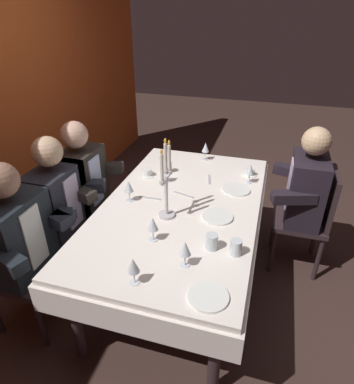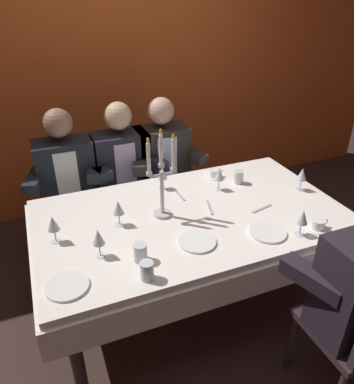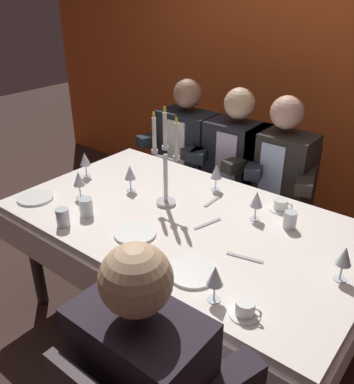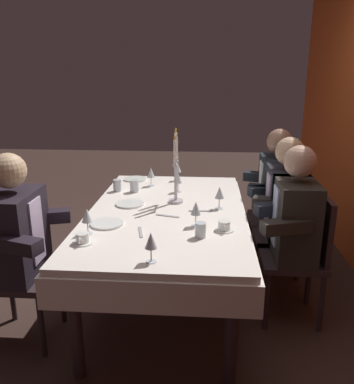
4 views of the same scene
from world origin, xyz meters
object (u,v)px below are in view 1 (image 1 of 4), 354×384
wine_glass_6 (129,187)px  seated_diner_1 (57,202)px  wine_glass_2 (250,170)px  dinner_plate_2 (208,297)px  dinner_plate_1 (236,190)px  coffee_cup_0 (147,173)px  wine_glass_0 (133,266)px  seated_diner_3 (307,189)px  dinner_plate_0 (218,217)px  water_tumbler_2 (236,247)px  dining_table (181,218)px  wine_glass_5 (185,249)px  coffee_cup_1 (250,172)px  water_tumbler_1 (212,242)px  wine_glass_3 (165,169)px  wine_glass_4 (153,224)px  wine_glass_1 (205,148)px  seated_diner_2 (81,181)px  candelabra (166,187)px  seated_diner_0 (16,237)px  water_tumbler_0 (168,167)px

wine_glass_6 → seated_diner_1: bearing=107.8°
wine_glass_2 → dinner_plate_2: bearing=177.1°
dinner_plate_1 → coffee_cup_0: 0.75m
wine_glass_0 → seated_diner_3: (1.32, -0.91, -0.12)m
dinner_plate_0 → seated_diner_1: size_ratio=0.17×
wine_glass_6 → seated_diner_3: bearing=-66.2°
wine_glass_6 → water_tumbler_2: size_ratio=1.69×
dining_table → wine_glass_5: 0.69m
dinner_plate_2 → water_tumbler_2: (0.37, -0.08, 0.04)m
coffee_cup_0 → coffee_cup_1: (0.25, -0.82, 0.00)m
dining_table → wine_glass_0: size_ratio=11.83×
dinner_plate_1 → water_tumbler_1: 0.75m
dining_table → dinner_plate_0: size_ratio=9.19×
wine_glass_3 → wine_glass_6: size_ratio=1.00×
wine_glass_2 → seated_diner_1: size_ratio=0.13×
water_tumbler_1 → seated_diner_1: size_ratio=0.08×
wine_glass_4 → water_tumbler_2: 0.51m
coffee_cup_0 → seated_diner_3: 1.29m
seated_diner_3 → dinner_plate_0: bearing=134.8°
dinner_plate_2 → wine_glass_5: 0.28m
dinner_plate_1 → wine_glass_1: wine_glass_1 is taller
dinner_plate_0 → coffee_cup_1: 0.72m
wine_glass_1 → seated_diner_2: (-0.70, 0.88, -0.12)m
wine_glass_0 → wine_glass_1: same height
dining_table → wine_glass_2: 0.69m
water_tumbler_1 → seated_diner_2: seated_diner_2 is taller
wine_glass_1 → wine_glass_2: 0.56m
dining_table → candelabra: bearing=163.6°
dinner_plate_2 → wine_glass_1: wine_glass_1 is taller
wine_glass_4 → water_tumbler_1: bearing=-86.8°
coffee_cup_1 → seated_diner_0: size_ratio=0.11×
dinner_plate_1 → dining_table: bearing=131.6°
wine_glass_1 → wine_glass_4: size_ratio=1.00×
wine_glass_5 → seated_diner_0: bearing=92.2°
candelabra → dining_table: bearing=-16.4°
seated_diner_1 → seated_diner_2: size_ratio=1.00×
dinner_plate_2 → wine_glass_1: size_ratio=1.26×
wine_glass_6 → seated_diner_3: 1.38m
wine_glass_3 → seated_diner_0: bearing=145.0°
dinner_plate_2 → wine_glass_3: wine_glass_3 is taller
dinner_plate_0 → dinner_plate_1: (0.41, -0.07, 0.00)m
water_tumbler_0 → seated_diner_0: seated_diner_0 is taller
candelabra → dinner_plate_0: 0.41m
dinner_plate_0 → seated_diner_0: bearing=115.6°
water_tumbler_1 → coffee_cup_1: water_tumbler_1 is taller
seated_diner_3 → wine_glass_6: bearing=113.8°
dinner_plate_2 → wine_glass_2: bearing=-2.9°
dining_table → coffee_cup_1: bearing=-34.9°
wine_glass_5 → seated_diner_1: (0.39, 1.08, -0.12)m
wine_glass_1 → candelabra: bearing=177.1°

